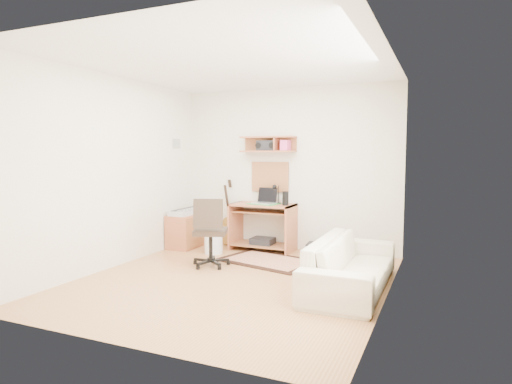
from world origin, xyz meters
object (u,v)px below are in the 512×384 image
at_px(sofa, 351,255).
at_px(printer, 320,249).
at_px(desk, 263,227).
at_px(task_chair, 211,231).
at_px(cabinet, 190,230).

bearing_deg(sofa, printer, 27.06).
bearing_deg(printer, desk, -179.78).
relative_size(desk, task_chair, 1.04).
bearing_deg(task_chair, printer, 26.91).
xyz_separation_m(cabinet, printer, (2.17, 0.27, -0.19)).
bearing_deg(desk, sofa, -40.29).
bearing_deg(task_chair, sofa, -27.37).
relative_size(desk, sofa, 0.51).
relative_size(printer, sofa, 0.21).
distance_m(cabinet, printer, 2.20).
xyz_separation_m(task_chair, sofa, (1.98, -0.23, -0.10)).
xyz_separation_m(task_chair, cabinet, (-0.98, 1.04, -0.21)).
bearing_deg(task_chair, cabinet, 112.75).
bearing_deg(task_chair, desk, 56.63).
distance_m(desk, sofa, 2.24).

